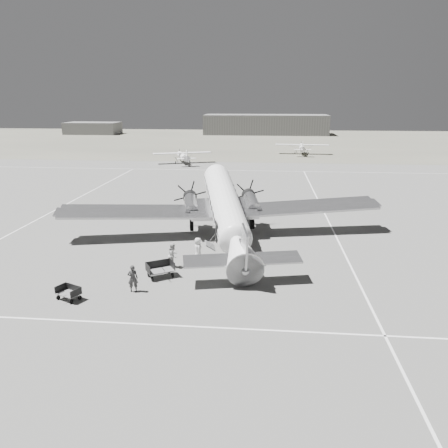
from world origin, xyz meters
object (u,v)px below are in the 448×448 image
(baggage_cart_near, at_px, (160,270))
(ramp_agent, at_px, (173,255))
(dc3_airliner, at_px, (226,211))
(baggage_cart_far, at_px, (69,293))
(hangar_main, at_px, (266,124))
(ground_crew, at_px, (133,278))
(passenger, at_px, (198,250))
(light_plane_left, at_px, (183,157))
(shed_secondary, at_px, (93,128))
(light_plane_right, at_px, (302,149))

(baggage_cart_near, xyz_separation_m, ramp_agent, (0.53, 1.92, 0.40))
(dc3_airliner, distance_m, baggage_cart_far, 15.28)
(hangar_main, height_order, ground_crew, hangar_main)
(dc3_airliner, height_order, passenger, dc3_airliner)
(hangar_main, relative_size, baggage_cart_far, 27.54)
(baggage_cart_near, distance_m, ground_crew, 2.78)
(baggage_cart_near, distance_m, ramp_agent, 2.03)
(hangar_main, relative_size, dc3_airliner, 1.43)
(dc3_airliner, xyz_separation_m, light_plane_left, (-12.64, 46.66, -1.63))
(shed_secondary, bearing_deg, dc3_airliner, -63.39)
(ground_crew, distance_m, ramp_agent, 4.73)
(baggage_cart_near, relative_size, ramp_agent, 1.03)
(dc3_airliner, relative_size, baggage_cart_far, 19.31)
(baggage_cart_near, height_order, passenger, passenger)
(hangar_main, bearing_deg, dc3_airliner, -91.36)
(passenger, bearing_deg, light_plane_left, -5.48)
(ground_crew, xyz_separation_m, passenger, (3.36, 5.84, 0.03))
(shed_secondary, relative_size, dc3_airliner, 0.61)
(light_plane_left, xyz_separation_m, baggage_cart_near, (8.75, -54.92, -0.63))
(shed_secondary, bearing_deg, hangar_main, 4.76)
(dc3_airliner, height_order, baggage_cart_far, dc3_airliner)
(dc3_airliner, height_order, light_plane_left, dc3_airliner)
(baggage_cart_near, bearing_deg, light_plane_right, 46.27)
(ground_crew, bearing_deg, light_plane_right, -117.32)
(shed_secondary, distance_m, dc3_airliner, 127.64)
(baggage_cart_far, bearing_deg, baggage_cart_near, 64.54)
(hangar_main, height_order, dc3_airliner, hangar_main)
(dc3_airliner, relative_size, light_plane_right, 2.46)
(ground_crew, relative_size, ramp_agent, 0.97)
(dc3_airliner, distance_m, light_plane_left, 48.37)
(hangar_main, relative_size, light_plane_left, 3.71)
(shed_secondary, height_order, baggage_cart_near, shed_secondary)
(shed_secondary, bearing_deg, baggage_cart_far, -69.04)
(ramp_agent, bearing_deg, hangar_main, 16.13)
(ground_crew, bearing_deg, baggage_cart_near, -130.92)
(light_plane_left, xyz_separation_m, light_plane_right, (23.81, 16.45, 0.07))
(baggage_cart_near, bearing_deg, passenger, 25.60)
(baggage_cart_far, bearing_deg, ramp_agent, 72.74)
(shed_secondary, distance_m, passenger, 131.29)
(shed_secondary, relative_size, ground_crew, 9.85)
(hangar_main, distance_m, baggage_cart_near, 127.58)
(hangar_main, relative_size, ramp_agent, 22.23)
(hangar_main, bearing_deg, shed_secondary, -175.24)
(passenger, bearing_deg, hangar_main, -19.53)
(light_plane_right, bearing_deg, hangar_main, 101.17)
(hangar_main, distance_m, baggage_cart_far, 131.95)
(dc3_airliner, bearing_deg, baggage_cart_near, -127.70)
(shed_secondary, height_order, dc3_airliner, dc3_airliner)
(hangar_main, height_order, passenger, hangar_main)
(baggage_cart_far, xyz_separation_m, passenger, (7.02, 7.40, 0.51))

